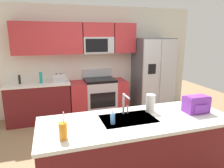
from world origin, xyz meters
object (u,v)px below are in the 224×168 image
Objects in this scene: bottle_teal at (41,78)px; paper_towel_roll at (150,103)px; drink_cup_orange at (63,131)px; soap_dispenser at (113,119)px; refrigerator at (152,75)px; toaster at (59,78)px; pepper_mill at (19,79)px; range_oven at (98,97)px; sink_faucet at (125,102)px; backpack at (196,104)px.

paper_towel_roll is at bearing -56.68° from bottle_teal.
drink_cup_orange reaches higher than paper_towel_roll.
refrigerator is at bearing 53.03° from soap_dispenser.
toaster is at bearing 100.95° from soap_dispenser.
pepper_mill is 2.82m from drink_cup_orange.
drink_cup_orange reaches higher than bottle_teal.
paper_towel_roll reaches higher than pepper_mill.
drink_cup_orange is (-2.43, -2.66, 0.06)m from refrigerator.
paper_towel_roll is (0.61, 0.23, 0.05)m from soap_dispenser.
bottle_teal is at bearing 123.32° from paper_towel_roll.
drink_cup_orange is at bearing -84.12° from bottle_teal.
paper_towel_roll is at bearing 19.91° from drink_cup_orange.
pepper_mill is 2.98m from paper_towel_roll.
bottle_teal reaches higher than paper_towel_roll.
range_oven is at bearing 177.09° from refrigerator.
range_oven is at bearing 69.59° from drink_cup_orange.
range_oven is 4.82× the size of sink_faucet.
range_oven is 2.62m from soap_dispenser.
pepper_mill is at bearing 104.67° from drink_cup_orange.
sink_faucet reaches higher than backpack.
pepper_mill is at bearing 123.84° from sink_faucet.
paper_towel_roll is at bearing 20.88° from soap_dispenser.
soap_dispenser is (0.48, -2.48, -0.02)m from toaster.
toaster is at bearing 87.78° from drink_cup_orange.
backpack is at bearing -49.99° from bottle_teal.
backpack reaches higher than pepper_mill.
toaster is 2.68m from drink_cup_orange.
backpack is (0.96, -0.21, -0.05)m from sink_faucet.
backpack reaches higher than toaster.
range_oven is 2.68m from backpack.
sink_faucet is at bearing 44.86° from soap_dispenser.
paper_towel_roll is (0.18, -2.30, 0.58)m from range_oven.
toaster is 1.45× the size of pepper_mill.
refrigerator is 2.71m from bottle_teal.
pepper_mill is at bearing 134.87° from backpack.
refrigerator reaches higher than range_oven.
sink_faucet is 0.38m from paper_towel_roll.
pepper_mill is 0.44m from bottle_teal.
backpack is (2.05, -2.44, -0.00)m from bottle_teal.
soap_dispenser is (1.30, -2.53, -0.03)m from pepper_mill.
soap_dispenser is 1.20m from backpack.
bottle_teal reaches higher than backpack.
sink_faucet is 0.93m from drink_cup_orange.
range_oven reaches higher than toaster.
range_oven is 2.96m from drink_cup_orange.
drink_cup_orange is (0.28, -2.67, -0.03)m from bottle_teal.
bottle_teal reaches higher than toaster.
sink_faucet is (-0.19, -2.29, 0.62)m from range_oven.
sink_faucet is (1.10, -2.23, 0.05)m from bottle_teal.
range_oven is 2.38m from sink_faucet.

